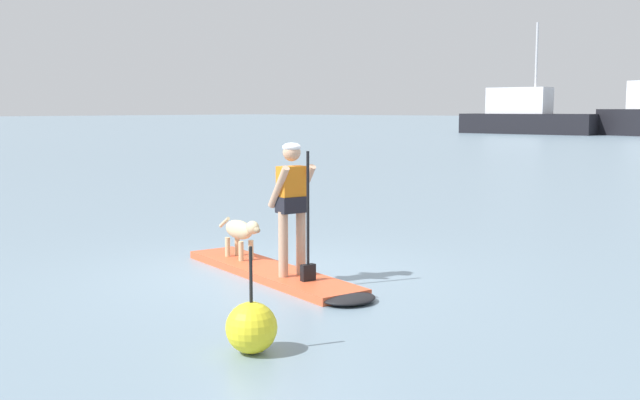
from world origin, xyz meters
name	(u,v)px	position (x,y,z in m)	size (l,w,h in m)	color
ground_plane	(270,276)	(0.00, 0.00, 0.00)	(400.00, 400.00, 0.00)	gray
paddleboard	(280,275)	(0.22, -0.06, 0.05)	(3.67, 1.57, 0.10)	#E55933
person_paddler	(293,200)	(0.52, -0.14, 1.05)	(0.66, 0.56, 1.65)	tan
dog	(241,231)	(-0.75, 0.20, 0.48)	(1.09, 0.39, 0.57)	#CCB78C
moored_boat_starboard	(525,117)	(-22.05, 54.52, 1.48)	(11.67, 3.52, 9.38)	black
marker_buoy	(251,327)	(2.05, -2.37, 0.23)	(0.46, 0.46, 0.96)	yellow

